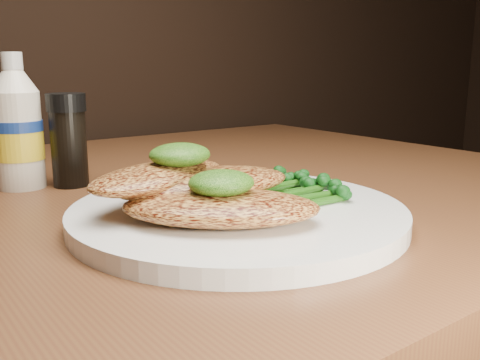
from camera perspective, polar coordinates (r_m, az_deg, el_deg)
plate at (r=0.47m, az=-0.24°, el=-3.64°), size 0.30×0.30×0.02m
chicken_front at (r=0.42m, az=-2.12°, el=-2.96°), size 0.18×0.17×0.03m
chicken_mid at (r=0.46m, az=-4.07°, el=-0.31°), size 0.18×0.11×0.02m
chicken_back at (r=0.46m, az=-8.69°, el=0.36°), size 0.16×0.11×0.02m
pesto_front at (r=0.42m, az=-2.04°, el=-0.30°), size 0.06×0.06×0.02m
pesto_back at (r=0.46m, az=-6.53°, el=2.73°), size 0.06×0.06×0.02m
broccolini_bundle at (r=0.49m, az=3.56°, el=-0.85°), size 0.15×0.12×0.02m
mayo_bottle at (r=0.64m, az=-22.96°, el=5.85°), size 0.06×0.06×0.15m
pepper_grinder at (r=0.64m, az=-18.06°, el=4.10°), size 0.05×0.05×0.11m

